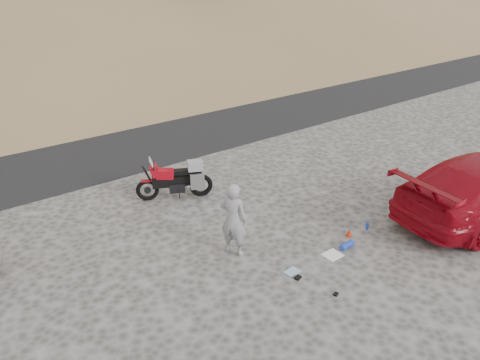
% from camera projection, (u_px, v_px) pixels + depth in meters
% --- Properties ---
extents(ground, '(140.00, 140.00, 0.00)m').
position_uv_depth(ground, '(255.00, 245.00, 11.28)').
color(ground, '#3F3D3A').
rests_on(ground, ground).
extents(road, '(120.00, 7.00, 0.05)m').
position_uv_depth(road, '(109.00, 140.00, 17.80)').
color(road, black).
rests_on(road, ground).
extents(motorcycle, '(2.05, 1.15, 1.31)m').
position_uv_depth(motorcycle, '(178.00, 180.00, 13.30)').
color(motorcycle, black).
rests_on(motorcycle, ground).
extents(man, '(0.68, 0.78, 1.80)m').
position_uv_depth(man, '(234.00, 252.00, 11.02)').
color(man, gray).
rests_on(man, ground).
extents(gear_white_cloth, '(0.42, 0.38, 0.01)m').
position_uv_depth(gear_white_cloth, '(333.00, 255.00, 10.91)').
color(gear_white_cloth, white).
rests_on(gear_white_cloth, ground).
extents(gear_blue_mat, '(0.40, 0.17, 0.16)m').
position_uv_depth(gear_blue_mat, '(347.00, 245.00, 11.14)').
color(gear_blue_mat, '#1C39AB').
rests_on(gear_blue_mat, ground).
extents(gear_bottle, '(0.08, 0.08, 0.20)m').
position_uv_depth(gear_bottle, '(367.00, 226.00, 11.91)').
color(gear_bottle, '#1C39AB').
rests_on(gear_bottle, ground).
extents(gear_funnel, '(0.17, 0.17, 0.20)m').
position_uv_depth(gear_funnel, '(349.00, 233.00, 11.62)').
color(gear_funnel, red).
rests_on(gear_funnel, ground).
extents(gear_glove_a, '(0.18, 0.14, 0.04)m').
position_uv_depth(gear_glove_a, '(298.00, 278.00, 10.11)').
color(gear_glove_a, black).
rests_on(gear_glove_a, ground).
extents(gear_glove_b, '(0.13, 0.11, 0.04)m').
position_uv_depth(gear_glove_b, '(336.00, 294.00, 9.62)').
color(gear_glove_b, black).
rests_on(gear_glove_b, ground).
extents(gear_blue_cloth, '(0.36, 0.28, 0.01)m').
position_uv_depth(gear_blue_cloth, '(292.00, 272.00, 10.33)').
color(gear_blue_cloth, '#85AECE').
rests_on(gear_blue_cloth, ground).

